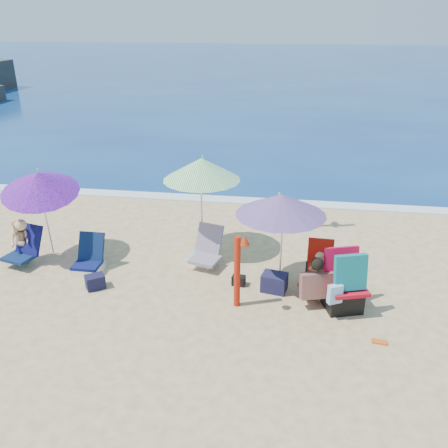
# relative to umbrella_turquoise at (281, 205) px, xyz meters

# --- Properties ---
(ground) EXTENTS (120.00, 120.00, 0.00)m
(ground) POSITION_rel_umbrella_turquoise_xyz_m (-0.76, -0.75, -1.65)
(ground) COLOR #D8BC84
(ground) RESTS_ON ground
(sea) EXTENTS (120.00, 80.00, 0.12)m
(sea) POSITION_rel_umbrella_turquoise_xyz_m (-0.76, 44.25, -1.70)
(sea) COLOR navy
(sea) RESTS_ON ground
(foam) EXTENTS (120.00, 0.50, 0.04)m
(foam) POSITION_rel_umbrella_turquoise_xyz_m (-0.76, 4.35, -1.63)
(foam) COLOR white
(foam) RESTS_ON ground
(umbrella_turquoise) EXTENTS (2.00, 2.00, 1.88)m
(umbrella_turquoise) POSITION_rel_umbrella_turquoise_xyz_m (0.00, 0.00, 0.00)
(umbrella_turquoise) COLOR silver
(umbrella_turquoise) RESTS_ON ground
(umbrella_striped) EXTENTS (2.12, 2.12, 2.13)m
(umbrella_striped) POSITION_rel_umbrella_turquoise_xyz_m (-1.67, 1.22, 0.21)
(umbrella_striped) COLOR silver
(umbrella_striped) RESTS_ON ground
(umbrella_blue) EXTENTS (2.01, 2.05, 2.09)m
(umbrella_blue) POSITION_rel_umbrella_turquoise_xyz_m (-4.77, 0.35, 0.06)
(umbrella_blue) COLOR white
(umbrella_blue) RESTS_ON ground
(furled_umbrella) EXTENTS (0.32, 0.41, 1.49)m
(furled_umbrella) POSITION_rel_umbrella_turquoise_xyz_m (-0.65, -0.84, -0.84)
(furled_umbrella) COLOR #B1200C
(furled_umbrella) RESTS_ON ground
(chair_navy) EXTENTS (0.54, 0.66, 0.74)m
(chair_navy) POSITION_rel_umbrella_turquoise_xyz_m (-3.76, -0.02, -1.46)
(chair_navy) COLOR #0D144B
(chair_navy) RESTS_ON ground
(chair_rainbow) EXTENTS (0.79, 0.93, 0.78)m
(chair_rainbow) POSITION_rel_umbrella_turquoise_xyz_m (-1.55, 0.69, -1.45)
(chair_rainbow) COLOR #D07349
(chair_rainbow) RESTS_ON ground
(camp_chair_left) EXTENTS (0.54, 0.53, 0.85)m
(camp_chair_left) POSITION_rel_umbrella_turquoise_xyz_m (0.76, 0.21, -1.40)
(camp_chair_left) COLOR red
(camp_chair_left) RESTS_ON ground
(camp_chair_right) EXTENTS (0.80, 0.84, 1.14)m
(camp_chair_right) POSITION_rel_umbrella_turquoise_xyz_m (1.16, -0.64, -1.24)
(camp_chair_right) COLOR red
(camp_chair_right) RESTS_ON ground
(person_center) EXTENTS (0.70, 0.76, 0.95)m
(person_center) POSITION_rel_umbrella_turquoise_xyz_m (0.72, -0.46, -1.19)
(person_center) COLOR tan
(person_center) RESTS_ON ground
(person_left) EXTENTS (0.78, 0.78, 1.04)m
(person_left) POSITION_rel_umbrella_turquoise_xyz_m (-5.26, 0.14, -1.18)
(person_left) COLOR tan
(person_left) RESTS_ON ground
(bag_navy_a) EXTENTS (0.42, 0.40, 0.27)m
(bag_navy_a) POSITION_rel_umbrella_turquoise_xyz_m (-3.39, -0.61, -1.52)
(bag_navy_a) COLOR #171632
(bag_navy_a) RESTS_ON ground
(bag_navy_b) EXTENTS (0.51, 0.42, 0.34)m
(bag_navy_b) POSITION_rel_umbrella_turquoise_xyz_m (-0.05, -0.19, -1.48)
(bag_navy_b) COLOR #1B1A3B
(bag_navy_b) RESTS_ON ground
(bag_black_b) EXTENTS (0.27, 0.20, 0.19)m
(bag_black_b) POSITION_rel_umbrella_turquoise_xyz_m (-0.73, -0.09, -1.56)
(bag_black_b) COLOR black
(bag_black_b) RESTS_ON ground
(orange_item) EXTENTS (0.25, 0.14, 0.03)m
(orange_item) POSITION_rel_umbrella_turquoise_xyz_m (1.68, -1.51, -1.64)
(orange_item) COLOR #E35417
(orange_item) RESTS_ON ground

